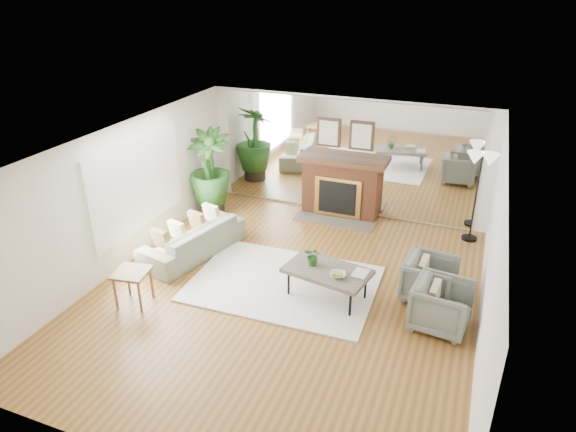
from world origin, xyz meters
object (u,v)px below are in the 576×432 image
at_px(coffee_table, 327,272).
at_px(sofa, 193,239).
at_px(side_table, 132,277).
at_px(floor_lamp, 481,166).
at_px(fireplace, 340,186).
at_px(potted_ficus, 209,170).
at_px(armchair_back, 430,279).
at_px(armchair_front, 442,306).

height_order(coffee_table, sofa, sofa).
bearing_deg(side_table, floor_lamp, 41.21).
bearing_deg(fireplace, side_table, -115.63).
height_order(fireplace, potted_ficus, fireplace).
xyz_separation_m(sofa, armchair_back, (4.25, 0.08, 0.06)).
xyz_separation_m(coffee_table, sofa, (-2.73, 0.48, -0.18)).
distance_m(coffee_table, armchair_back, 1.63).
xyz_separation_m(coffee_table, armchair_back, (1.52, 0.56, -0.12)).
xyz_separation_m(fireplace, potted_ficus, (-2.60, -0.93, 0.34)).
bearing_deg(sofa, side_table, 12.14).
height_order(fireplace, side_table, fireplace).
bearing_deg(coffee_table, side_table, -155.86).
relative_size(armchair_front, potted_ficus, 0.43).
distance_m(fireplace, potted_ficus, 2.78).
bearing_deg(armchair_back, fireplace, 46.94).
height_order(coffee_table, potted_ficus, potted_ficus).
relative_size(armchair_front, side_table, 1.39).
distance_m(armchair_back, potted_ficus, 5.11).
relative_size(fireplace, side_table, 3.52).
height_order(armchair_back, floor_lamp, floor_lamp).
xyz_separation_m(sofa, side_table, (-0.04, -1.72, 0.18)).
bearing_deg(floor_lamp, armchair_back, -101.62).
distance_m(coffee_table, floor_lamp, 3.72).
relative_size(fireplace, coffee_table, 1.43).
distance_m(armchair_back, armchair_front, 0.72).
xyz_separation_m(side_table, floor_lamp, (4.79, 4.19, 1.03)).
xyz_separation_m(coffee_table, potted_ficus, (-3.28, 2.18, 0.51)).
bearing_deg(floor_lamp, sofa, -152.53).
relative_size(fireplace, floor_lamp, 1.15).
height_order(coffee_table, floor_lamp, floor_lamp).
height_order(fireplace, floor_lamp, fireplace).
bearing_deg(armchair_back, potted_ficus, 77.40).
distance_m(fireplace, coffee_table, 3.19).
distance_m(armchair_front, side_table, 4.69).
bearing_deg(floor_lamp, fireplace, 176.63).
bearing_deg(armchair_front, sofa, 89.34).
xyz_separation_m(fireplace, armchair_front, (2.46, -3.22, -0.29)).
relative_size(sofa, armchair_front, 2.57).
bearing_deg(potted_ficus, fireplace, 19.66).
distance_m(sofa, side_table, 1.74).
xyz_separation_m(coffee_table, floor_lamp, (2.02, 2.95, 1.04)).
height_order(sofa, armchair_front, armchair_front).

